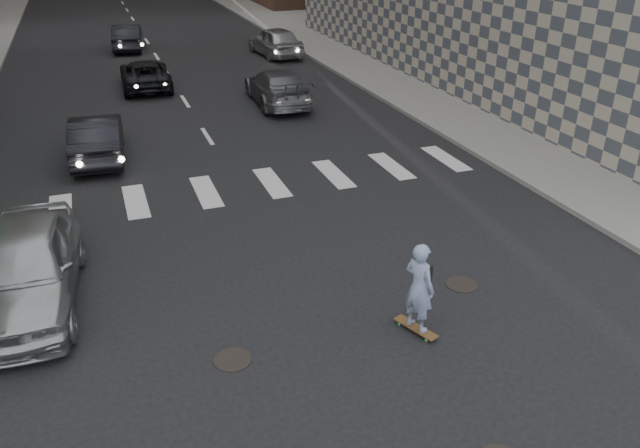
# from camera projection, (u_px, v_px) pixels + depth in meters

# --- Properties ---
(ground) EXTENTS (160.00, 160.00, 0.00)m
(ground) POSITION_uv_depth(u_px,v_px,m) (360.00, 376.00, 10.97)
(ground) COLOR black
(ground) RESTS_ON ground
(sidewalk_right) EXTENTS (13.00, 80.00, 0.15)m
(sidewalk_right) POSITION_uv_depth(u_px,v_px,m) (464.00, 69.00, 32.19)
(sidewalk_right) COLOR gray
(sidewalk_right) RESTS_ON ground
(manhole_b) EXTENTS (0.70, 0.70, 0.02)m
(manhole_b) POSITION_uv_depth(u_px,v_px,m) (233.00, 360.00, 11.36)
(manhole_b) COLOR black
(manhole_b) RESTS_ON ground
(manhole_c) EXTENTS (0.70, 0.70, 0.02)m
(manhole_c) POSITION_uv_depth(u_px,v_px,m) (462.00, 284.00, 13.66)
(manhole_c) COLOR black
(manhole_c) RESTS_ON ground
(skateboarder) EXTENTS (0.65, 0.99, 1.93)m
(skateboarder) POSITION_uv_depth(u_px,v_px,m) (419.00, 287.00, 11.70)
(skateboarder) COLOR brown
(skateboarder) RESTS_ON ground
(silver_sedan) EXTENTS (2.36, 5.12, 1.70)m
(silver_sedan) POSITION_uv_depth(u_px,v_px,m) (25.00, 268.00, 12.66)
(silver_sedan) COLOR #B2B5B9
(silver_sedan) RESTS_ON ground
(traffic_car_a) EXTENTS (1.84, 4.52, 1.46)m
(traffic_car_a) POSITION_uv_depth(u_px,v_px,m) (97.00, 137.00, 20.40)
(traffic_car_a) COLOR black
(traffic_car_a) RESTS_ON ground
(traffic_car_b) EXTENTS (2.29, 5.17, 1.48)m
(traffic_car_b) POSITION_uv_depth(u_px,v_px,m) (277.00, 87.00, 26.27)
(traffic_car_b) COLOR #5B5C62
(traffic_car_b) RESTS_ON ground
(traffic_car_c) EXTENTS (2.30, 4.70, 1.29)m
(traffic_car_c) POSITION_uv_depth(u_px,v_px,m) (145.00, 74.00, 28.68)
(traffic_car_c) COLOR black
(traffic_car_c) RESTS_ON ground
(traffic_car_d) EXTENTS (2.36, 4.91, 1.62)m
(traffic_car_d) POSITION_uv_depth(u_px,v_px,m) (275.00, 41.00, 35.17)
(traffic_car_d) COLOR #B4B8BC
(traffic_car_d) RESTS_ON ground
(traffic_car_e) EXTENTS (2.07, 4.61, 1.47)m
(traffic_car_e) POSITION_uv_depth(u_px,v_px,m) (128.00, 37.00, 36.72)
(traffic_car_e) COLOR black
(traffic_car_e) RESTS_ON ground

